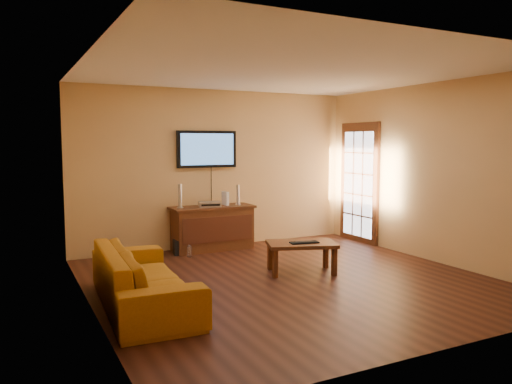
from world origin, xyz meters
TOP-DOWN VIEW (x-y plane):
  - ground_plane at (0.00, 0.00)m, footprint 5.00×5.00m
  - room_walls at (0.00, 0.62)m, footprint 5.00×5.00m
  - french_door at (2.46, 1.70)m, footprint 0.07×1.02m
  - media_console at (-0.20, 2.23)m, footprint 1.40×0.54m
  - television at (-0.20, 2.45)m, footprint 1.06×0.08m
  - coffee_table at (0.34, 0.27)m, footprint 1.06×0.84m
  - sofa at (-1.97, -0.13)m, footprint 0.76×2.23m
  - speaker_left at (-0.75, 2.25)m, footprint 0.11×0.11m
  - speaker_right at (0.28, 2.24)m, footprint 0.09×0.09m
  - av_receiver at (-0.26, 2.20)m, footprint 0.41×0.33m
  - game_console at (0.06, 2.27)m, footprint 0.07×0.17m
  - subwoofer at (-0.79, 2.12)m, footprint 0.27×0.27m
  - bottle at (-0.73, 1.89)m, footprint 0.07×0.07m
  - keyboard at (0.34, 0.21)m, footprint 0.41×0.22m

SIDE VIEW (x-z plane):
  - ground_plane at x=0.00m, z-range 0.00..0.00m
  - bottle at x=-0.73m, z-range -0.01..0.19m
  - subwoofer at x=-0.79m, z-range 0.00..0.24m
  - coffee_table at x=0.34m, z-range 0.15..0.58m
  - media_console at x=-0.20m, z-range 0.00..0.74m
  - sofa at x=-1.97m, z-range 0.00..0.86m
  - keyboard at x=0.34m, z-range 0.43..0.45m
  - av_receiver at x=-0.26m, z-range 0.74..0.82m
  - game_console at x=0.06m, z-range 0.74..0.97m
  - speaker_right at x=0.28m, z-range 0.73..1.06m
  - speaker_left at x=-0.75m, z-range 0.72..1.11m
  - french_door at x=2.46m, z-range -0.06..2.16m
  - room_walls at x=0.00m, z-range -0.81..4.19m
  - television at x=-0.20m, z-range 1.38..2.00m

